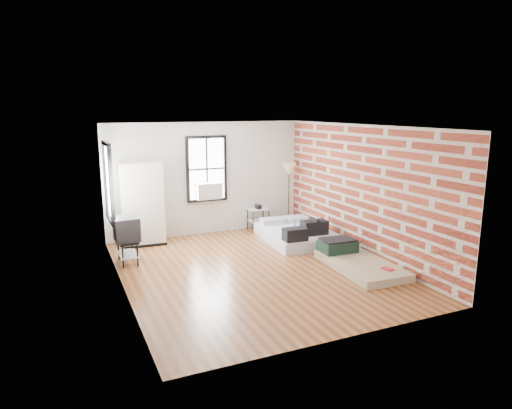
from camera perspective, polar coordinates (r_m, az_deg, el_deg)
name	(u,v)px	position (r m, az deg, el deg)	size (l,w,h in m)	color
ground	(255,270)	(9.10, -0.16, -8.17)	(6.00, 6.00, 0.00)	#5C2E18
room_shell	(258,180)	(9.07, 0.25, 3.13)	(5.02, 6.02, 2.80)	silver
mattress_main	(297,234)	(11.01, 5.16, -3.64)	(1.62, 2.12, 0.65)	white
mattress_bare	(355,260)	(9.47, 12.28, -6.81)	(1.16, 2.05, 0.43)	tan
wardrobe	(142,204)	(10.83, -14.01, 0.05)	(1.00, 0.60, 1.93)	black
side_table	(258,213)	(11.86, 0.27, -1.06)	(0.52, 0.42, 0.68)	black
floor_lamp	(289,172)	(11.98, 4.15, 4.03)	(0.37, 0.37, 1.73)	black
tv_stand	(127,230)	(9.65, -15.86, -3.13)	(0.50, 0.70, 0.97)	black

